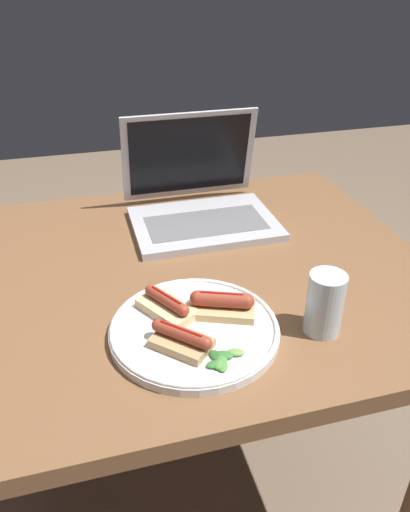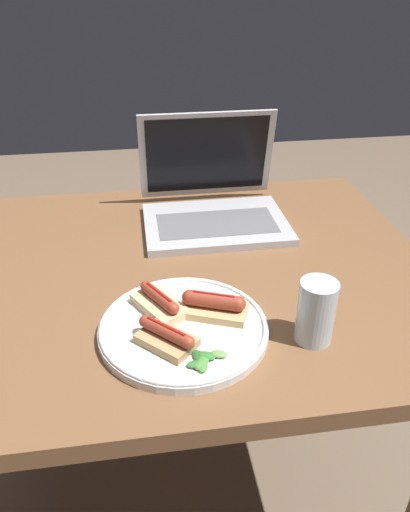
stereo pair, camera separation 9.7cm
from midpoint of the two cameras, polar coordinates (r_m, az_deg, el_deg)
name	(u,v)px [view 1 (the left image)]	position (r m, az deg, el deg)	size (l,w,h in m)	color
ground_plane	(172,493)	(1.58, -5.73, -25.45)	(6.00, 6.00, 0.00)	#75604C
desk	(161,297)	(1.08, -7.62, -4.71)	(1.14, 0.85, 0.75)	brown
laptop	(200,203)	(1.22, -2.88, 5.99)	(0.34, 0.29, 0.25)	#B7B7BC
plate	(194,329)	(0.87, -4.46, -8.44)	(0.29, 0.29, 0.02)	white
sausage_toast_left	(181,339)	(0.82, -6.16, -9.55)	(0.11, 0.11, 0.04)	tan
sausage_toast_middle	(222,304)	(0.88, -1.23, -5.66)	(0.13, 0.10, 0.04)	tan
sausage_toast_right	(167,306)	(0.89, -7.51, -5.76)	(0.11, 0.12, 0.04)	#D6B784
salad_pile	(222,359)	(0.80, -1.57, -11.84)	(0.07, 0.06, 0.01)	#2D662D
drinking_glass	(325,304)	(0.86, 10.40, -5.49)	(0.06, 0.06, 0.11)	silver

